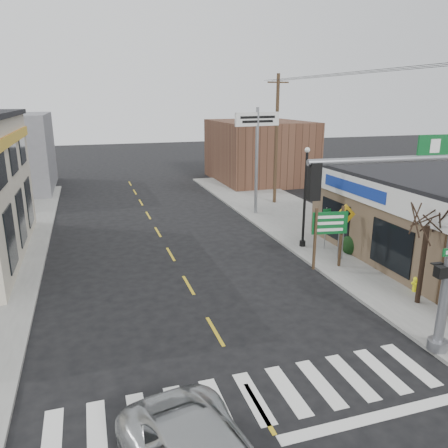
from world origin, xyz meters
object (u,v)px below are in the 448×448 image
object	(u,v)px
traffic_signal_pole	(433,231)
utility_pole_far	(276,139)
bare_tree	(429,211)
lamp_post	(306,190)
fire_hydrant	(415,284)
guide_sign	(329,229)
dance_center_sign	(257,135)

from	to	relation	value
traffic_signal_pole	utility_pole_far	xyz separation A→B (m)	(4.08, 19.86, 0.78)
bare_tree	utility_pole_far	xyz separation A→B (m)	(1.58, 16.99, 1.11)
lamp_post	bare_tree	bearing A→B (deg)	-97.15
lamp_post	bare_tree	xyz separation A→B (m)	(1.05, -7.28, 0.59)
fire_hydrant	guide_sign	bearing A→B (deg)	121.74
utility_pole_far	bare_tree	bearing A→B (deg)	-96.84
traffic_signal_pole	dance_center_sign	bearing A→B (deg)	87.80
bare_tree	utility_pole_far	world-z (taller)	utility_pole_far
guide_sign	bare_tree	world-z (taller)	bare_tree
bare_tree	lamp_post	bearing A→B (deg)	98.19
utility_pole_far	fire_hydrant	bearing A→B (deg)	-95.09
traffic_signal_pole	dance_center_sign	world-z (taller)	dance_center_sign
fire_hydrant	bare_tree	world-z (taller)	bare_tree
traffic_signal_pole	guide_sign	world-z (taller)	traffic_signal_pole
traffic_signal_pole	dance_center_sign	size ratio (longest dim) A/B	0.95
lamp_post	dance_center_sign	distance (m)	7.53
dance_center_sign	bare_tree	size ratio (longest dim) A/B	1.52
fire_hydrant	dance_center_sign	bearing A→B (deg)	96.29
guide_sign	bare_tree	bearing A→B (deg)	-60.56
bare_tree	dance_center_sign	bearing A→B (deg)	93.67
utility_pole_far	lamp_post	bearing A→B (deg)	-106.67
traffic_signal_pole	bare_tree	xyz separation A→B (m)	(2.51, 2.87, -0.32)
lamp_post	dance_center_sign	bearing A→B (deg)	73.69
guide_sign	utility_pole_far	xyz separation A→B (m)	(3.06, 12.82, 2.85)
fire_hydrant	bare_tree	xyz separation A→B (m)	(-0.58, -0.84, 3.25)
traffic_signal_pole	lamp_post	bearing A→B (deg)	84.83
traffic_signal_pole	dance_center_sign	xyz separation A→B (m)	(1.58, 17.34, 1.31)
traffic_signal_pole	lamp_post	xyz separation A→B (m)	(1.46, 10.15, -0.92)
traffic_signal_pole	utility_pole_far	size ratio (longest dim) A/B	0.72
lamp_post	guide_sign	bearing A→B (deg)	-113.31
traffic_signal_pole	utility_pole_far	world-z (taller)	utility_pole_far
fire_hydrant	dance_center_sign	world-z (taller)	dance_center_sign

